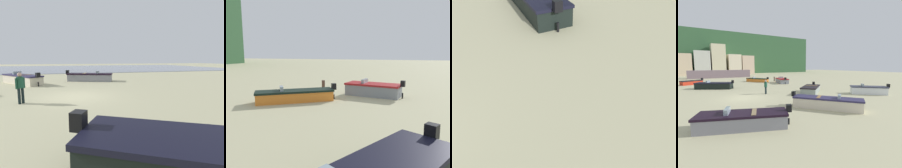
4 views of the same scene
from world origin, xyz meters
The scene contains 1 object.
boat_black_7 centered at (-1.94, 8.53, 0.46)m, with size 5.09×3.79×1.21m.
Camera 3 is at (4.60, 1.61, 3.59)m, focal length 30.67 mm.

